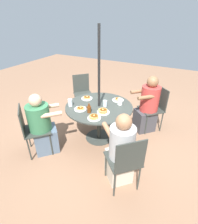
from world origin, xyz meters
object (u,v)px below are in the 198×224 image
pancake_plate_e (103,111)px  drinking_glass_b (105,103)px  patio_chair_north (126,160)px  drinking_glass_a (70,103)px  pancake_plate_b (94,117)px  patio_chair_south (83,91)px  pancake_plate_d (80,109)px  pancake_plate_a (118,100)px  patio_chair_east (155,106)px  diner_north (120,152)px  diner_west (42,127)px  syrup_bottle (89,109)px  diner_east (148,107)px  patio_table (99,111)px  pancake_plate_c (87,98)px  patio_chair_west (31,128)px  coffee_cup (120,102)px

pancake_plate_e → drinking_glass_b: (0.07, -0.23, 0.03)m
patio_chair_north → drinking_glass_a: (1.29, -0.62, 0.26)m
pancake_plate_b → patio_chair_south: bearing=-51.0°
pancake_plate_d → drinking_glass_b: 0.45m
patio_chair_south → pancake_plate_a: (-1.09, 0.45, 0.20)m
patio_chair_east → pancake_plate_b: size_ratio=4.24×
patio_chair_north → drinking_glass_b: bearing=85.0°
patio_chair_south → diner_north: bearing=88.7°
pancake_plate_d → pancake_plate_e: bearing=-168.9°
patio_chair_south → diner_west: (-0.19, 1.57, -0.03)m
patio_chair_east → diner_west: size_ratio=0.82×
patio_chair_north → patio_chair_south: 2.39m
diner_west → syrup_bottle: size_ratio=6.86×
patio_chair_east → pancake_plate_e: bearing=102.0°
pancake_plate_d → patio_chair_south: bearing=-59.2°
patio_chair_east → pancake_plate_d: bearing=91.1°
patio_chair_north → pancake_plate_b: patio_chair_north is taller
pancake_plate_b → drinking_glass_b: 0.46m
diner_east → patio_chair_south: 1.60m
diner_north → drinking_glass_a: diner_north is taller
patio_chair_east → pancake_plate_e: 1.25m
patio_chair_north → patio_chair_east: bearing=45.3°
syrup_bottle → drinking_glass_a: syrup_bottle is taller
diner_north → diner_west: (1.40, 0.02, -0.02)m
diner_east → patio_table: bearing=90.0°
patio_chair_south → pancake_plate_c: 0.87m
patio_chair_west → pancake_plate_c: 1.16m
pancake_plate_c → pancake_plate_e: (-0.53, 0.35, 0.01)m
patio_table → pancake_plate_d: bearing=49.6°
pancake_plate_a → drinking_glass_b: drinking_glass_b is taller
patio_table → pancake_plate_a: (-0.22, -0.37, 0.13)m
pancake_plate_d → coffee_cup: 0.73m
diner_north → pancake_plate_b: (0.59, -0.32, 0.22)m
diner_west → syrup_bottle: (-0.65, -0.47, 0.28)m
patio_chair_west → drinking_glass_a: patio_chair_west is taller
diner_west → patio_chair_north: bearing=38.4°
patio_chair_east → patio_chair_west: size_ratio=1.00×
patio_table → diner_west: diner_west is taller
patio_chair_west → pancake_plate_e: patio_chair_west is taller
syrup_bottle → pancake_plate_b: bearing=141.4°
diner_west → diner_north: bearing=43.1°
patio_chair_north → patio_chair_south: size_ratio=1.00×
pancake_plate_b → patio_chair_east: bearing=-119.8°
pancake_plate_c → patio_chair_south: bearing=-51.4°
syrup_bottle → drinking_glass_a: size_ratio=1.21×
diner_north → patio_chair_west: 1.53m
patio_chair_east → pancake_plate_c: (1.20, 0.69, 0.20)m
patio_chair_east → drinking_glass_a: 1.72m
pancake_plate_a → diner_west: bearing=51.3°
drinking_glass_a → pancake_plate_e: bearing=-175.2°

